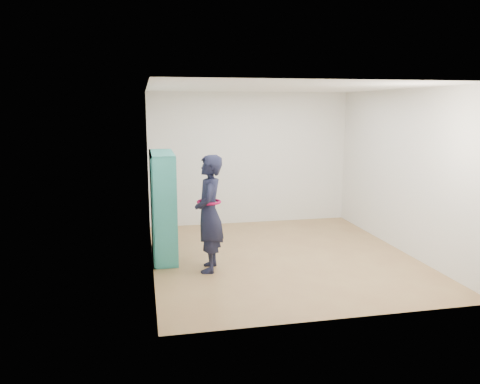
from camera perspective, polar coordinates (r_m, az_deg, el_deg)
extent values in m
plane|color=olive|center=(7.47, 5.11, -7.81)|extent=(4.50, 4.50, 0.00)
plane|color=white|center=(7.10, 5.46, 12.55)|extent=(4.50, 4.50, 0.00)
cube|color=silver|center=(6.86, -10.92, 1.59)|extent=(0.02, 4.50, 2.60)
cube|color=silver|center=(7.99, 19.14, 2.43)|extent=(0.02, 4.50, 2.60)
cube|color=silver|center=(9.33, 1.22, 4.08)|extent=(4.00, 0.02, 2.60)
cube|color=silver|center=(5.09, 12.70, -1.52)|extent=(4.00, 0.02, 2.60)
cube|color=teal|center=(6.76, -9.15, -2.64)|extent=(0.36, 0.03, 1.64)
cube|color=teal|center=(7.94, -9.57, -0.71)|extent=(0.36, 0.03, 1.64)
cube|color=teal|center=(7.55, -9.19, -7.59)|extent=(0.36, 1.23, 0.03)
cube|color=teal|center=(7.22, -9.57, 4.67)|extent=(0.36, 1.23, 0.03)
cube|color=teal|center=(7.34, -10.67, -1.64)|extent=(0.03, 1.23, 1.64)
cube|color=teal|center=(7.15, -9.30, -1.92)|extent=(0.33, 0.03, 1.59)
cube|color=teal|center=(7.54, -9.44, -1.29)|extent=(0.33, 0.03, 1.59)
cube|color=teal|center=(7.44, -9.29, -4.59)|extent=(0.33, 1.18, 0.03)
cube|color=teal|center=(7.35, -9.38, -1.60)|extent=(0.33, 1.18, 0.03)
cube|color=teal|center=(7.28, -9.47, 1.46)|extent=(0.33, 1.18, 0.03)
cube|color=beige|center=(7.15, -8.89, -8.03)|extent=(0.23, 0.14, 0.09)
cube|color=black|center=(6.97, -8.89, -4.52)|extent=(0.18, 0.16, 0.23)
cube|color=maroon|center=(6.88, -8.98, -1.28)|extent=(0.18, 0.16, 0.24)
cube|color=silver|center=(6.88, -9.16, 1.30)|extent=(0.23, 0.14, 0.06)
cube|color=navy|center=(7.45, -8.97, -6.68)|extent=(0.18, 0.16, 0.23)
cube|color=brown|center=(7.35, -9.05, -3.82)|extent=(0.18, 0.16, 0.21)
cube|color=#BFB28C|center=(7.33, -9.23, -1.17)|extent=(0.23, 0.14, 0.09)
cube|color=#26594C|center=(7.19, -9.24, 2.61)|extent=(0.18, 0.16, 0.28)
cube|color=beige|center=(7.82, -9.12, -5.63)|extent=(0.18, 0.16, 0.30)
cube|color=black|center=(7.80, -9.28, -3.46)|extent=(0.23, 0.14, 0.09)
cube|color=maroon|center=(7.65, -9.29, -0.03)|extent=(0.18, 0.16, 0.26)
cube|color=silver|center=(7.59, -9.37, 2.72)|extent=(0.18, 0.16, 0.21)
imported|color=black|center=(6.63, -3.79, -2.65)|extent=(0.52, 0.68, 1.67)
torus|color=#980B3E|center=(6.59, -3.80, -1.21)|extent=(0.41, 0.41, 0.04)
cube|color=silver|center=(6.71, -4.87, -1.54)|extent=(0.01, 0.08, 0.12)
cube|color=black|center=(6.71, -4.87, -1.54)|extent=(0.01, 0.08, 0.12)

